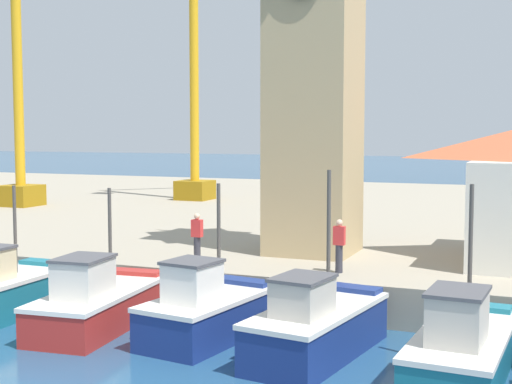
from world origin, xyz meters
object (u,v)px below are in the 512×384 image
at_px(fishing_boat_center, 207,311).
at_px(port_crane_far, 198,91).
at_px(fishing_boat_mid_left, 99,302).
at_px(fishing_boat_mid_right, 317,326).
at_px(dock_worker_along_quay, 197,237).
at_px(clock_tower, 314,40).
at_px(fishing_boat_left_inner, 3,290).
at_px(fishing_boat_right_inner, 463,347).
at_px(dock_worker_near_tower, 339,245).
at_px(port_crane_near, 20,79).

height_order(fishing_boat_center, port_crane_far, port_crane_far).
xyz_separation_m(fishing_boat_mid_left, fishing_boat_mid_right, (6.38, -0.17, 0.04)).
bearing_deg(dock_worker_along_quay, fishing_boat_mid_left, -104.11).
bearing_deg(clock_tower, fishing_boat_left_inner, -134.93).
xyz_separation_m(fishing_boat_right_inner, port_crane_far, (-18.66, 24.06, 7.28)).
height_order(dock_worker_near_tower, dock_worker_along_quay, same).
xyz_separation_m(fishing_boat_left_inner, port_crane_far, (-5.44, 23.59, 7.24)).
bearing_deg(fishing_boat_mid_left, clock_tower, 62.03).
bearing_deg(fishing_boat_right_inner, port_crane_near, 147.49).
distance_m(fishing_boat_right_inner, dock_worker_along_quay, 9.98).
height_order(port_crane_far, dock_worker_along_quay, port_crane_far).
relative_size(fishing_boat_left_inner, fishing_boat_right_inner, 0.87).
bearing_deg(fishing_boat_center, fishing_boat_left_inner, -179.27).
relative_size(fishing_boat_mid_left, port_crane_near, 0.28).
distance_m(fishing_boat_mid_left, fishing_boat_center, 3.30).
relative_size(port_crane_far, dock_worker_near_tower, 11.52).
relative_size(fishing_boat_left_inner, port_crane_far, 0.24).
bearing_deg(fishing_boat_left_inner, fishing_boat_mid_right, -1.17).
bearing_deg(clock_tower, port_crane_near, 156.21).
distance_m(fishing_boat_mid_left, clock_tower, 11.45).
distance_m(fishing_boat_mid_right, port_crane_far, 29.16).
bearing_deg(clock_tower, fishing_boat_center, -94.76).
height_order(fishing_boat_mid_left, dock_worker_along_quay, fishing_boat_mid_left).
xyz_separation_m(fishing_boat_right_inner, dock_worker_near_tower, (-4.12, 4.64, 1.34)).
xyz_separation_m(port_crane_far, dock_worker_near_tower, (14.55, -19.41, -5.95)).
height_order(fishing_boat_mid_right, port_crane_far, port_crane_far).
bearing_deg(dock_worker_near_tower, fishing_boat_right_inner, -48.43).
bearing_deg(dock_worker_near_tower, fishing_boat_mid_right, -81.28).
relative_size(fishing_boat_center, port_crane_near, 0.23).
bearing_deg(dock_worker_along_quay, clock_tower, 48.84).
distance_m(fishing_boat_right_inner, dock_worker_near_tower, 6.35).
distance_m(dock_worker_near_tower, dock_worker_along_quay, 4.70).
relative_size(clock_tower, dock_worker_near_tower, 9.56).
bearing_deg(dock_worker_along_quay, fishing_boat_center, -59.88).
relative_size(fishing_boat_left_inner, fishing_boat_mid_left, 0.86).
relative_size(fishing_boat_right_inner, port_crane_far, 0.28).
bearing_deg(fishing_boat_left_inner, fishing_boat_center, 0.73).
bearing_deg(port_crane_far, dock_worker_along_quay, -63.29).
distance_m(fishing_boat_mid_right, clock_tower, 11.14).
relative_size(fishing_boat_mid_left, dock_worker_near_tower, 3.24).
bearing_deg(fishing_boat_center, dock_worker_near_tower, 59.42).
relative_size(clock_tower, dock_worker_along_quay, 9.56).
bearing_deg(fishing_boat_mid_right, fishing_boat_center, 174.72).
relative_size(fishing_boat_mid_right, port_crane_far, 0.27).
distance_m(port_crane_near, port_crane_far, 10.56).
relative_size(clock_tower, port_crane_near, 0.83).
distance_m(fishing_boat_mid_right, fishing_boat_right_inner, 3.46).
height_order(fishing_boat_center, fishing_boat_right_inner, fishing_boat_right_inner).
relative_size(port_crane_near, dock_worker_along_quay, 11.49).
height_order(port_crane_near, dock_worker_near_tower, port_crane_near).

